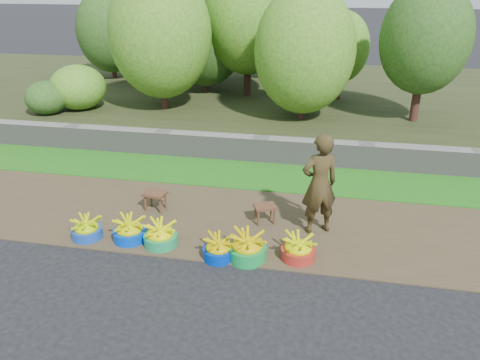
% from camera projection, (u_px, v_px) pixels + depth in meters
% --- Properties ---
extents(ground_plane, '(120.00, 120.00, 0.00)m').
position_uv_depth(ground_plane, '(217.00, 264.00, 6.64)').
color(ground_plane, black).
rests_on(ground_plane, ground).
extents(dirt_shoulder, '(80.00, 2.50, 0.02)m').
position_uv_depth(dirt_shoulder, '(235.00, 222.00, 7.76)').
color(dirt_shoulder, '#493B27').
rests_on(dirt_shoulder, ground).
extents(grass_verge, '(80.00, 1.50, 0.04)m').
position_uv_depth(grass_verge, '(255.00, 175.00, 9.55)').
color(grass_verge, '#247017').
rests_on(grass_verge, ground).
extents(retaining_wall, '(80.00, 0.35, 0.55)m').
position_uv_depth(retaining_wall, '(261.00, 149.00, 10.22)').
color(retaining_wall, slate).
rests_on(retaining_wall, ground).
extents(earth_bank, '(80.00, 10.00, 0.50)m').
position_uv_depth(earth_bank, '(285.00, 98.00, 14.63)').
color(earth_bank, '#2F361A').
rests_on(earth_bank, ground).
extents(vegetation, '(35.22, 7.95, 4.41)m').
position_uv_depth(vegetation, '(321.00, 29.00, 12.96)').
color(vegetation, '#391E18').
rests_on(vegetation, earth_bank).
extents(basin_a, '(0.47, 0.47, 0.35)m').
position_uv_depth(basin_a, '(87.00, 229.00, 7.23)').
color(basin_a, '#1742A5').
rests_on(basin_a, ground).
extents(basin_b, '(0.51, 0.51, 0.38)m').
position_uv_depth(basin_b, '(130.00, 231.00, 7.16)').
color(basin_b, '#003BCA').
rests_on(basin_b, ground).
extents(basin_c, '(0.51, 0.51, 0.38)m').
position_uv_depth(basin_c, '(160.00, 236.00, 7.02)').
color(basin_c, '#1A8B4F').
rests_on(basin_c, ground).
extents(basin_d, '(0.46, 0.46, 0.35)m').
position_uv_depth(basin_d, '(219.00, 249.00, 6.72)').
color(basin_d, '#002DA9').
rests_on(basin_d, ground).
extents(basin_e, '(0.55, 0.55, 0.41)m').
position_uv_depth(basin_e, '(247.00, 248.00, 6.69)').
color(basin_e, '#11903C').
rests_on(basin_e, ground).
extents(basin_f, '(0.50, 0.50, 0.37)m').
position_uv_depth(basin_f, '(298.00, 249.00, 6.68)').
color(basin_f, '#A9261D').
rests_on(basin_f, ground).
extents(stool_left, '(0.41, 0.34, 0.33)m').
position_uv_depth(stool_left, '(155.00, 196.00, 8.03)').
color(stool_left, '#51311D').
rests_on(stool_left, dirt_shoulder).
extents(stool_right, '(0.43, 0.38, 0.31)m').
position_uv_depth(stool_right, '(265.00, 209.00, 7.63)').
color(stool_right, '#51311D').
rests_on(stool_right, dirt_shoulder).
extents(vendor_woman, '(0.70, 0.61, 1.62)m').
position_uv_depth(vendor_woman, '(319.00, 184.00, 7.15)').
color(vendor_woman, black).
rests_on(vendor_woman, dirt_shoulder).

